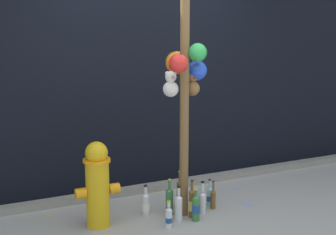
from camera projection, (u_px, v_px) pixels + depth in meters
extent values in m
plane|color=#9E9B93|center=(199.00, 228.00, 4.50)|extent=(14.00, 14.00, 0.00)
cube|color=black|center=(140.00, 35.00, 5.48)|extent=(10.00, 0.20, 3.65)
cube|color=gray|center=(154.00, 187.00, 5.50)|extent=(8.00, 0.12, 0.08)
cylinder|color=brown|center=(185.00, 73.00, 4.52)|extent=(0.09, 0.09, 2.97)
sphere|color=blue|center=(197.00, 70.00, 4.65)|extent=(0.20, 0.20, 0.20)
sphere|color=green|center=(198.00, 53.00, 4.48)|extent=(0.18, 0.18, 0.18)
sphere|color=orange|center=(177.00, 63.00, 4.68)|extent=(0.24, 0.24, 0.24)
sphere|color=red|center=(178.00, 64.00, 4.32)|extent=(0.18, 0.18, 0.18)
sphere|color=brown|center=(192.00, 88.00, 4.66)|extent=(0.15, 0.15, 0.15)
sphere|color=brown|center=(192.00, 77.00, 4.63)|extent=(0.11, 0.11, 0.11)
sphere|color=brown|center=(189.00, 74.00, 4.61)|extent=(0.04, 0.04, 0.04)
sphere|color=brown|center=(196.00, 74.00, 4.64)|extent=(0.04, 0.04, 0.04)
sphere|color=brown|center=(195.00, 78.00, 4.59)|extent=(0.04, 0.04, 0.04)
sphere|color=silver|center=(171.00, 89.00, 4.54)|extent=(0.16, 0.16, 0.16)
sphere|color=silver|center=(171.00, 77.00, 4.52)|extent=(0.11, 0.11, 0.11)
sphere|color=silver|center=(167.00, 74.00, 4.50)|extent=(0.05, 0.05, 0.05)
sphere|color=silver|center=(174.00, 73.00, 4.53)|extent=(0.05, 0.05, 0.05)
sphere|color=#9D9992|center=(173.00, 77.00, 4.48)|extent=(0.04, 0.04, 0.04)
cylinder|color=gold|center=(98.00, 194.00, 4.49)|extent=(0.23, 0.23, 0.65)
cylinder|color=orange|center=(97.00, 160.00, 4.42)|extent=(0.26, 0.26, 0.03)
sphere|color=gold|center=(96.00, 153.00, 4.40)|extent=(0.22, 0.22, 0.22)
cylinder|color=orange|center=(81.00, 193.00, 4.41)|extent=(0.10, 0.10, 0.10)
cylinder|color=orange|center=(114.00, 188.00, 4.55)|extent=(0.10, 0.10, 0.10)
cylinder|color=silver|center=(146.00, 205.00, 4.80)|extent=(0.08, 0.08, 0.21)
cone|color=silver|center=(146.00, 194.00, 4.77)|extent=(0.08, 0.08, 0.03)
cylinder|color=silver|center=(146.00, 190.00, 4.76)|extent=(0.03, 0.03, 0.07)
cylinder|color=silver|center=(146.00, 207.00, 4.80)|extent=(0.08, 0.08, 0.08)
cylinder|color=black|center=(146.00, 186.00, 4.76)|extent=(0.04, 0.04, 0.01)
cylinder|color=brown|center=(180.00, 195.00, 4.98)|extent=(0.07, 0.07, 0.27)
cone|color=brown|center=(180.00, 182.00, 4.95)|extent=(0.07, 0.07, 0.03)
cylinder|color=brown|center=(180.00, 177.00, 4.93)|extent=(0.03, 0.03, 0.10)
cylinder|color=#1E478C|center=(180.00, 196.00, 4.98)|extent=(0.07, 0.07, 0.08)
cylinder|color=gold|center=(180.00, 172.00, 4.92)|extent=(0.03, 0.03, 0.01)
cylinder|color=silver|center=(179.00, 209.00, 4.64)|extent=(0.07, 0.07, 0.24)
cone|color=silver|center=(179.00, 196.00, 4.62)|extent=(0.07, 0.07, 0.03)
cylinder|color=silver|center=(179.00, 191.00, 4.61)|extent=(0.03, 0.03, 0.08)
cylinder|color=black|center=(179.00, 187.00, 4.60)|extent=(0.03, 0.03, 0.01)
cylinder|color=silver|center=(202.00, 204.00, 4.82)|extent=(0.08, 0.08, 0.21)
cone|color=silver|center=(202.00, 193.00, 4.80)|extent=(0.08, 0.08, 0.03)
cylinder|color=silver|center=(203.00, 187.00, 4.79)|extent=(0.03, 0.03, 0.10)
cylinder|color=black|center=(203.00, 182.00, 4.77)|extent=(0.04, 0.04, 0.01)
cylinder|color=#337038|center=(196.00, 209.00, 4.64)|extent=(0.08, 0.08, 0.24)
cone|color=#337038|center=(196.00, 197.00, 4.61)|extent=(0.08, 0.08, 0.03)
cylinder|color=#337038|center=(196.00, 193.00, 4.61)|extent=(0.03, 0.03, 0.05)
cylinder|color=#1E478C|center=(196.00, 209.00, 4.64)|extent=(0.08, 0.08, 0.08)
cylinder|color=gold|center=(196.00, 189.00, 4.60)|extent=(0.03, 0.03, 0.01)
cylinder|color=#337038|center=(169.00, 203.00, 4.79)|extent=(0.08, 0.08, 0.26)
cone|color=#337038|center=(170.00, 189.00, 4.76)|extent=(0.08, 0.08, 0.03)
cylinder|color=#337038|center=(170.00, 184.00, 4.75)|extent=(0.03, 0.03, 0.08)
cylinder|color=gold|center=(170.00, 180.00, 4.74)|extent=(0.03, 0.03, 0.01)
cylinder|color=brown|center=(213.00, 200.00, 4.95)|extent=(0.06, 0.06, 0.19)
cone|color=brown|center=(213.00, 191.00, 4.93)|extent=(0.06, 0.06, 0.02)
cylinder|color=brown|center=(213.00, 186.00, 4.92)|extent=(0.02, 0.02, 0.09)
cylinder|color=black|center=(213.00, 181.00, 4.91)|extent=(0.02, 0.02, 0.01)
cylinder|color=brown|center=(192.00, 204.00, 4.72)|extent=(0.06, 0.06, 0.28)
cone|color=brown|center=(192.00, 191.00, 4.69)|extent=(0.06, 0.06, 0.02)
cylinder|color=brown|center=(192.00, 185.00, 4.68)|extent=(0.03, 0.03, 0.09)
cylinder|color=#D8C64C|center=(192.00, 206.00, 4.72)|extent=(0.06, 0.06, 0.11)
cylinder|color=black|center=(192.00, 181.00, 4.67)|extent=(0.03, 0.03, 0.01)
cylinder|color=#93CCE0|center=(209.00, 197.00, 5.03)|extent=(0.06, 0.06, 0.19)
cone|color=#93CCE0|center=(210.00, 188.00, 5.01)|extent=(0.06, 0.06, 0.02)
cylinder|color=#93CCE0|center=(210.00, 184.00, 5.00)|extent=(0.02, 0.02, 0.08)
cylinder|color=#1E478C|center=(209.00, 198.00, 5.04)|extent=(0.06, 0.06, 0.06)
cylinder|color=black|center=(210.00, 180.00, 4.99)|extent=(0.03, 0.03, 0.01)
cylinder|color=silver|center=(169.00, 219.00, 4.50)|extent=(0.07, 0.07, 0.18)
cone|color=silver|center=(169.00, 209.00, 4.47)|extent=(0.07, 0.07, 0.03)
cylinder|color=silver|center=(169.00, 205.00, 4.47)|extent=(0.03, 0.03, 0.05)
cylinder|color=#1E478C|center=(169.00, 220.00, 4.50)|extent=(0.07, 0.07, 0.05)
cylinder|color=gold|center=(169.00, 202.00, 4.46)|extent=(0.04, 0.04, 0.01)
cube|color=tan|center=(48.00, 216.00, 4.78)|extent=(0.11, 0.10, 0.01)
cube|color=#8C99B2|center=(235.00, 190.00, 5.52)|extent=(0.15, 0.07, 0.01)
cube|color=#8C99B2|center=(248.00, 204.00, 5.09)|extent=(0.13, 0.14, 0.01)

